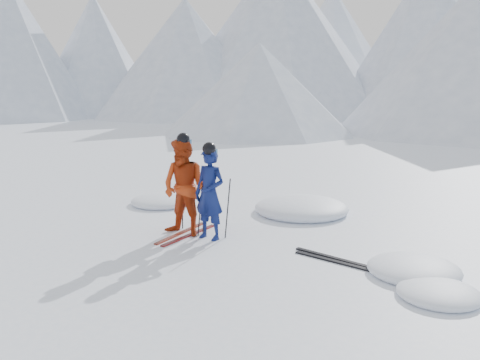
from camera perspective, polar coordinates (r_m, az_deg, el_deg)
The scene contains 12 objects.
ground at distance 9.13m, azimuth 7.57°, elevation -8.62°, with size 160.00×160.00×0.00m, color white.
skier_blue at distance 9.90m, azimuth -3.43°, elevation -1.57°, with size 0.66×0.43×1.81m, color #0D1851.
skier_red at distance 10.19m, azimuth -6.29°, elevation -0.82°, with size 0.96×0.74×1.97m, color #AD310D.
pole_blue_left at distance 10.27m, azimuth -4.12°, elevation -2.86°, with size 0.02×0.02×1.21m, color black.
pole_blue_right at distance 10.00m, azimuth -1.39°, elevation -3.21°, with size 0.02×0.02×1.21m, color black.
pole_red_left at distance 10.64m, azimuth -6.48°, elevation -2.14°, with size 0.02×0.02×1.31m, color black.
pole_red_right at distance 10.16m, azimuth -4.44°, elevation -2.71°, with size 0.02×0.02×1.31m, color black.
ski_worn_left at distance 10.50m, azimuth -6.65°, elevation -5.92°, with size 0.09×1.70×0.03m, color black.
ski_worn_right at distance 10.34m, azimuth -5.70°, elevation -6.17°, with size 0.09×1.70×0.03m, color black.
ski_loose_a at distance 9.11m, azimuth 10.83°, elevation -8.68°, with size 0.09×1.70×0.03m, color black.
ski_loose_b at distance 8.94m, azimuth 10.96°, elevation -9.06°, with size 0.09×1.70×0.03m, color black.
snow_lumps at distance 11.29m, azimuth 5.82°, elevation -4.80°, with size 8.75×4.72×0.49m.
Camera 1 is at (4.29, -7.48, 3.00)m, focal length 38.00 mm.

